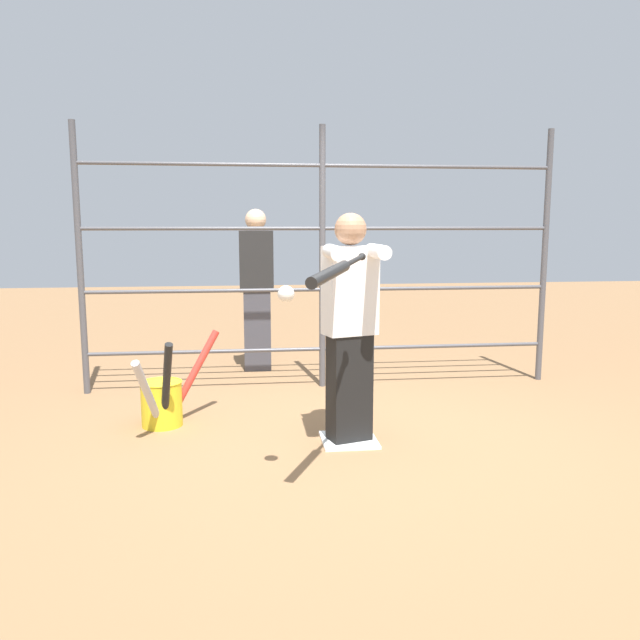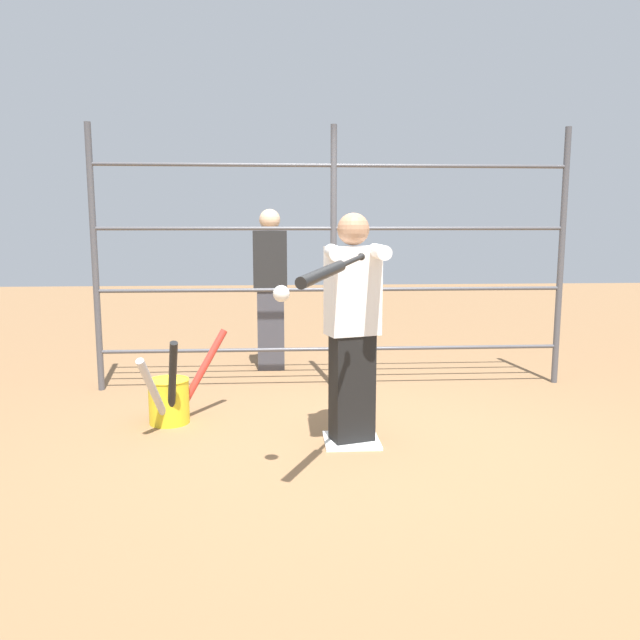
% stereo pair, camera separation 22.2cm
% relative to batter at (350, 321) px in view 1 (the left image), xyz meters
% --- Properties ---
extents(ground_plane, '(24.00, 24.00, 0.00)m').
position_rel_batter_xyz_m(ground_plane, '(0.00, -0.02, -0.90)').
color(ground_plane, olive).
extents(home_plate, '(0.40, 0.40, 0.02)m').
position_rel_batter_xyz_m(home_plate, '(0.00, -0.02, -0.89)').
color(home_plate, white).
rests_on(home_plate, ground).
extents(fence_backstop, '(4.53, 0.06, 2.49)m').
position_rel_batter_xyz_m(fence_backstop, '(0.00, -1.62, 0.35)').
color(fence_backstop, '#4C4C51').
rests_on(fence_backstop, ground).
extents(batter, '(0.41, 0.64, 1.66)m').
position_rel_batter_xyz_m(batter, '(0.00, 0.00, 0.00)').
color(batter, black).
rests_on(batter, ground).
extents(baseball_bat_swinging, '(0.46, 0.86, 0.15)m').
position_rel_batter_xyz_m(baseball_bat_swinging, '(0.25, 0.93, 0.42)').
color(baseball_bat_swinging, black).
extents(softball_in_flight, '(0.10, 0.10, 0.10)m').
position_rel_batter_xyz_m(softball_in_flight, '(0.51, 0.79, 0.29)').
color(softball_in_flight, white).
extents(bat_bucket, '(0.63, 0.90, 0.73)m').
position_rel_batter_xyz_m(bat_bucket, '(1.39, -0.54, -0.68)').
color(bat_bucket, yellow).
rests_on(bat_bucket, ground).
extents(bystander_behind_fence, '(0.36, 0.22, 1.74)m').
position_rel_batter_xyz_m(bystander_behind_fence, '(0.62, -2.39, 0.01)').
color(bystander_behind_fence, '#3F3F47').
rests_on(bystander_behind_fence, ground).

